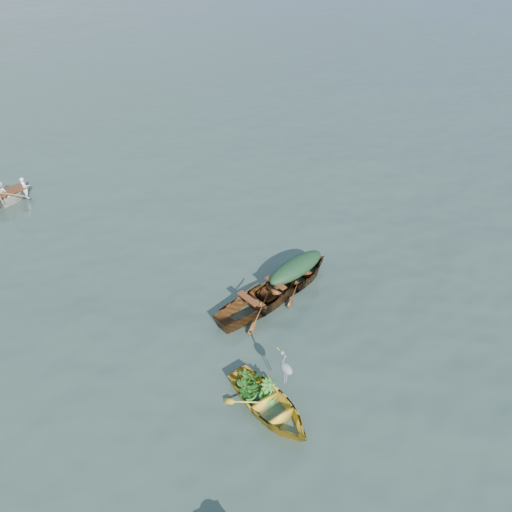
% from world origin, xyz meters
% --- Properties ---
extents(ground, '(140.00, 140.00, 0.00)m').
position_xyz_m(ground, '(0.00, 0.00, 0.00)').
color(ground, '#30433B').
rests_on(ground, ground).
extents(yellow_dinghy, '(1.54, 3.25, 0.86)m').
position_xyz_m(yellow_dinghy, '(-2.08, -2.05, 0.00)').
color(yellow_dinghy, gold).
rests_on(yellow_dinghy, ground).
extents(green_tarp_boat, '(4.23, 1.90, 0.93)m').
position_xyz_m(green_tarp_boat, '(1.44, 1.22, 0.00)').
color(green_tarp_boat, '#472810').
rests_on(green_tarp_boat, ground).
extents(open_wooden_boat, '(4.54, 1.80, 1.04)m').
position_xyz_m(open_wooden_boat, '(-0.02, 0.99, 0.00)').
color(open_wooden_boat, brown).
rests_on(open_wooden_boat, ground).
extents(green_tarp_cover, '(2.32, 1.04, 0.52)m').
position_xyz_m(green_tarp_cover, '(1.44, 1.22, 0.73)').
color(green_tarp_cover, '#143317').
rests_on(green_tarp_cover, green_tarp_boat).
extents(thwart_benches, '(2.28, 1.04, 0.04)m').
position_xyz_m(thwart_benches, '(-0.02, 0.99, 0.54)').
color(thwart_benches, '#512913').
rests_on(thwart_benches, open_wooden_boat).
extents(heron, '(0.30, 0.41, 0.92)m').
position_xyz_m(heron, '(-1.53, -1.97, 0.89)').
color(heron, gray).
rests_on(heron, yellow_dinghy).
extents(dinghy_weeds, '(0.75, 0.94, 0.60)m').
position_xyz_m(dinghy_weeds, '(-2.08, -1.50, 0.73)').
color(dinghy_weeds, '#286219').
rests_on(dinghy_weeds, yellow_dinghy).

